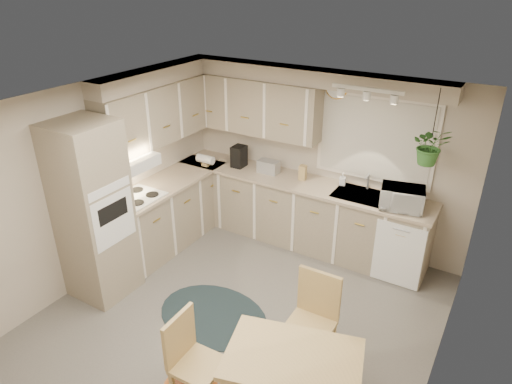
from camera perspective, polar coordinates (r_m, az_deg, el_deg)
floor at (r=5.27m, az=-2.16°, el=-15.48°), size 4.20×4.20×0.00m
ceiling at (r=4.09m, az=-2.73°, el=10.56°), size 4.20×4.20×0.00m
wall_back at (r=6.25m, az=8.19°, el=4.25°), size 4.00×0.04×2.40m
wall_front at (r=3.38m, az=-23.46°, el=-19.31°), size 4.00×0.04×2.40m
wall_left at (r=5.80m, az=-19.22°, el=1.22°), size 0.04×4.20×2.40m
wall_right at (r=4.01m, az=22.81°, el=-11.21°), size 0.04×4.20×2.40m
base_cab_left at (r=6.46m, az=-10.73°, el=-2.56°), size 0.60×1.85×0.90m
base_cab_back at (r=6.39m, az=5.05°, el=-2.50°), size 3.60×0.60×0.90m
counter_left at (r=6.24m, az=-11.01°, el=1.21°), size 0.64×1.89×0.04m
counter_back at (r=6.17m, az=5.18°, el=1.30°), size 3.64×0.64×0.04m
oven_stack at (r=5.42m, az=-19.66°, el=-2.39°), size 0.65×0.65×2.10m
wall_oven_face at (r=5.19m, az=-17.35°, el=-3.29°), size 0.02×0.56×0.58m
upper_cab_left at (r=6.10m, az=-11.92°, el=9.64°), size 0.35×2.00×0.75m
upper_cab_back at (r=6.33m, az=-0.55°, el=10.78°), size 2.00×0.35×0.75m
soffit_left at (r=6.01m, az=-12.53°, el=14.01°), size 0.30×2.00×0.20m
soffit_back at (r=5.87m, az=6.44°, el=14.19°), size 3.60×0.30×0.20m
cooktop at (r=5.86m, az=-14.62°, el=-0.64°), size 0.52×0.58×0.02m
range_hood at (r=5.69m, az=-15.28°, el=3.51°), size 0.40×0.60×0.14m
window_blinds at (r=5.87m, az=14.63°, el=6.39°), size 1.40×0.02×1.00m
window_frame at (r=5.88m, az=14.66°, el=6.41°), size 1.50×0.02×1.10m
sink at (r=5.90m, az=13.08°, el=-0.75°), size 0.70×0.48×0.10m
dishwasher_front at (r=5.74m, az=17.27°, el=-7.57°), size 0.58×0.02×0.83m
track_light_bar at (r=5.19m, az=13.76°, el=12.39°), size 0.80×0.04×0.04m
wall_clock at (r=5.88m, az=10.06°, el=12.76°), size 0.30×0.03×0.30m
chair_left at (r=4.22m, az=-7.19°, el=-20.49°), size 0.43×0.43×0.89m
chair_back at (r=4.50m, az=6.65°, el=-16.20°), size 0.46×0.46×0.96m
braided_rug at (r=5.31m, az=-5.36°, el=-15.11°), size 1.37×1.06×0.01m
microwave at (r=5.61m, az=17.82°, el=-0.44°), size 0.54×0.38×0.34m
soap_bottle at (r=6.08m, az=10.73°, el=1.16°), size 0.11×0.18×0.08m
hanging_plant at (r=5.34m, az=20.90°, el=4.94°), size 0.53×0.55×0.34m
coffee_maker at (r=6.53m, az=-2.15°, el=4.48°), size 0.18×0.21×0.30m
toaster at (r=6.34m, az=1.57°, el=3.19°), size 0.29×0.17×0.18m
knife_block at (r=6.15m, az=5.85°, el=2.43°), size 0.10×0.10×0.20m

